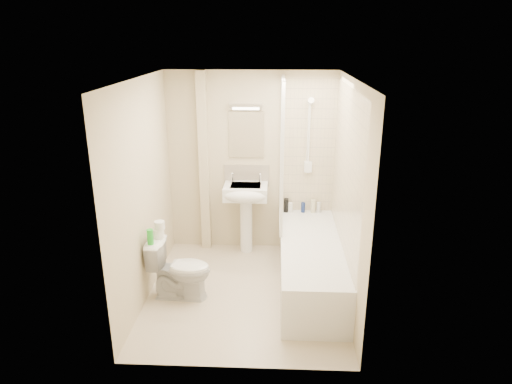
{
  "coord_description": "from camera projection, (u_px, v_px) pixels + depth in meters",
  "views": [
    {
      "loc": [
        0.33,
        -4.57,
        2.81
      ],
      "look_at": [
        0.11,
        0.2,
        1.16
      ],
      "focal_mm": 32.0,
      "sensor_mm": 36.0,
      "label": 1
    }
  ],
  "objects": [
    {
      "name": "bottle_blue",
      "position": [
        303.0,
        207.0,
        6.11
      ],
      "size": [
        0.05,
        0.05,
        0.14
      ],
      "primitive_type": "cylinder",
      "color": "navy",
      "rests_on": "bathtub"
    },
    {
      "name": "pedestal_sink",
      "position": [
        246.0,
        200.0,
        5.96
      ],
      "size": [
        0.57,
        0.51,
        1.09
      ],
      "color": "white",
      "rests_on": "ground"
    },
    {
      "name": "bathtub",
      "position": [
        311.0,
        263.0,
        5.31
      ],
      "size": [
        0.7,
        2.1,
        0.55
      ],
      "color": "white",
      "rests_on": "ground"
    },
    {
      "name": "toilet",
      "position": [
        180.0,
        269.0,
        5.07
      ],
      "size": [
        0.46,
        0.72,
        0.69
      ],
      "primitive_type": "imported",
      "rotation": [
        0.0,
        0.0,
        1.52
      ],
      "color": "white",
      "rests_on": "ground"
    },
    {
      "name": "wall_back",
      "position": [
        251.0,
        163.0,
        6.04
      ],
      "size": [
        2.2,
        0.02,
        2.4
      ],
      "primitive_type": "cube",
      "color": "beige",
      "rests_on": "ground"
    },
    {
      "name": "green_bottle",
      "position": [
        150.0,
        237.0,
        4.85
      ],
      "size": [
        0.07,
        0.07,
        0.17
      ],
      "primitive_type": "cylinder",
      "color": "green",
      "rests_on": "toilet"
    },
    {
      "name": "pipe_boxing",
      "position": [
        204.0,
        164.0,
        6.01
      ],
      "size": [
        0.12,
        0.12,
        2.4
      ],
      "primitive_type": "cube",
      "color": "beige",
      "rests_on": "ground"
    },
    {
      "name": "toilet_roll_lower",
      "position": [
        159.0,
        233.0,
        5.02
      ],
      "size": [
        0.12,
        0.12,
        0.1
      ],
      "primitive_type": "cylinder",
      "color": "white",
      "rests_on": "toilet"
    },
    {
      "name": "ceiling",
      "position": [
        244.0,
        79.0,
        4.46
      ],
      "size": [
        2.2,
        2.5,
        0.02
      ],
      "primitive_type": "cube",
      "color": "white",
      "rests_on": "wall_back"
    },
    {
      "name": "bottle_cream",
      "position": [
        313.0,
        206.0,
        6.1
      ],
      "size": [
        0.06,
        0.06,
        0.18
      ],
      "primitive_type": "cylinder",
      "color": "beige",
      "rests_on": "bathtub"
    },
    {
      "name": "mirror",
      "position": [
        246.0,
        135.0,
        5.9
      ],
      "size": [
        0.46,
        0.01,
        0.6
      ],
      "primitive_type": "cube",
      "color": "white",
      "rests_on": "wall_back"
    },
    {
      "name": "shower_screen",
      "position": [
        282.0,
        154.0,
        5.51
      ],
      "size": [
        0.04,
        0.92,
        1.8
      ],
      "color": "white",
      "rests_on": "bathtub"
    },
    {
      "name": "floor",
      "position": [
        245.0,
        293.0,
        5.25
      ],
      "size": [
        2.5,
        2.5,
        0.0
      ],
      "primitive_type": "plane",
      "color": "beige",
      "rests_on": "ground"
    },
    {
      "name": "bottle_white_a",
      "position": [
        290.0,
        207.0,
        6.12
      ],
      "size": [
        0.06,
        0.06,
        0.13
      ],
      "primitive_type": "cylinder",
      "color": "white",
      "rests_on": "bathtub"
    },
    {
      "name": "strip_light",
      "position": [
        246.0,
        107.0,
        5.76
      ],
      "size": [
        0.42,
        0.07,
        0.07
      ],
      "primitive_type": "cube",
      "color": "silver",
      "rests_on": "wall_back"
    },
    {
      "name": "toilet_roll_upper",
      "position": [
        160.0,
        225.0,
        4.99
      ],
      "size": [
        0.11,
        0.11,
        0.09
      ],
      "primitive_type": "cylinder",
      "color": "white",
      "rests_on": "toilet_roll_lower"
    },
    {
      "name": "splashback",
      "position": [
        247.0,
        176.0,
        6.09
      ],
      "size": [
        0.6,
        0.02,
        0.3
      ],
      "primitive_type": "cube",
      "color": "beige",
      "rests_on": "wall_back"
    },
    {
      "name": "bottle_white_b",
      "position": [
        319.0,
        207.0,
        6.1
      ],
      "size": [
        0.06,
        0.06,
        0.14
      ],
      "primitive_type": "cylinder",
      "color": "silver",
      "rests_on": "bathtub"
    },
    {
      "name": "shower_fixture",
      "position": [
        309.0,
        139.0,
        5.84
      ],
      "size": [
        0.1,
        0.16,
        0.99
      ],
      "color": "white",
      "rests_on": "wall_back"
    },
    {
      "name": "tile_right",
      "position": [
        346.0,
        170.0,
        4.92
      ],
      "size": [
        0.01,
        2.1,
        1.75
      ],
      "primitive_type": "cube",
      "color": "beige",
      "rests_on": "wall_right"
    },
    {
      "name": "bottle_black_a",
      "position": [
        286.0,
        205.0,
        6.11
      ],
      "size": [
        0.06,
        0.06,
        0.19
      ],
      "primitive_type": "cylinder",
      "color": "black",
      "rests_on": "bathtub"
    },
    {
      "name": "wall_left",
      "position": [
        143.0,
        193.0,
        4.9
      ],
      "size": [
        0.02,
        2.5,
        2.4
      ],
      "primitive_type": "cube",
      "color": "beige",
      "rests_on": "ground"
    },
    {
      "name": "tile_back",
      "position": [
        309.0,
        147.0,
        5.92
      ],
      "size": [
        0.7,
        0.01,
        1.75
      ],
      "primitive_type": "cube",
      "color": "beige",
      "rests_on": "wall_back"
    },
    {
      "name": "wall_right",
      "position": [
        348.0,
        196.0,
        4.81
      ],
      "size": [
        0.02,
        2.5,
        2.4
      ],
      "primitive_type": "cube",
      "color": "beige",
      "rests_on": "ground"
    }
  ]
}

